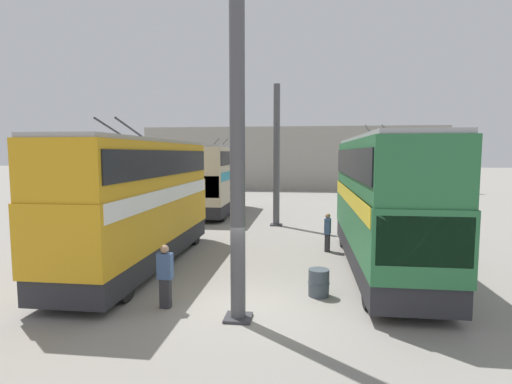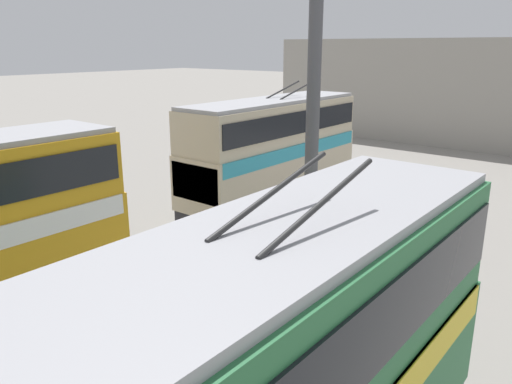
# 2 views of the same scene
# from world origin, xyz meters

# --- Properties ---
(depot_back_wall) EXTENTS (0.50, 36.00, 7.57)m
(depot_back_wall) POSITION_xyz_m (36.92, 0.00, 3.78)
(depot_back_wall) COLOR gray
(depot_back_wall) RESTS_ON ground_plane
(support_column_far) EXTENTS (0.71, 0.71, 8.50)m
(support_column_far) POSITION_xyz_m (13.27, 0.00, 4.12)
(support_column_far) COLOR #4C4C51
(support_column_far) RESTS_ON ground_plane
(bus_right_far) EXTENTS (9.24, 2.54, 5.55)m
(bus_right_far) POSITION_xyz_m (17.50, 4.61, 2.82)
(bus_right_far) COLOR black
(bus_right_far) RESTS_ON ground_plane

